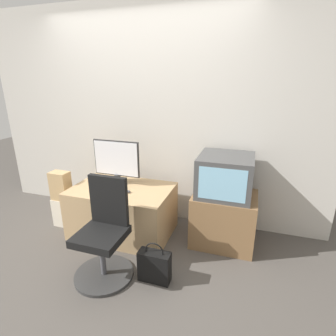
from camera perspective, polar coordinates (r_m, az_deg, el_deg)
ground_plane at (r=2.72m, az=-15.48°, el=-21.69°), size 12.00×12.00×0.00m
wall_back at (r=3.29m, az=-4.72°, el=11.03°), size 4.40×0.05×2.60m
desk at (r=3.15m, az=-9.79°, el=-9.07°), size 1.12×0.73×0.57m
side_stand at (r=2.99m, az=11.96°, el=-10.73°), size 0.67×0.53×0.57m
main_monitor at (r=3.06m, az=-11.15°, el=1.43°), size 0.56×0.18×0.52m
keyboard at (r=3.00m, az=-12.42°, el=-4.54°), size 0.28×0.11×0.01m
mouse at (r=2.88m, az=-8.72°, el=-5.09°), size 0.06×0.04×0.03m
crt_tv at (r=2.81m, az=12.35°, el=-1.55°), size 0.55×0.56×0.42m
office_chair at (r=2.52m, az=-13.72°, el=-14.58°), size 0.54×0.54×0.93m
cardboard_box_lower at (r=3.54m, az=-21.64°, el=-8.83°), size 0.24×0.16×0.35m
cardboard_box_upper at (r=3.40m, az=-22.34°, el=-3.58°), size 0.22×0.15×0.34m
handbag at (r=2.51m, az=-2.96°, el=-20.53°), size 0.29×0.12×0.39m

